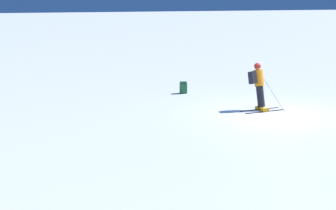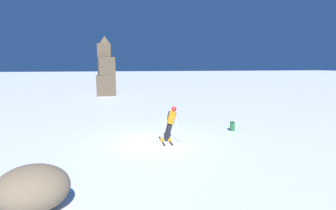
{
  "view_description": "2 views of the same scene",
  "coord_description": "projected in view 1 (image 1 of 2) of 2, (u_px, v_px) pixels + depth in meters",
  "views": [
    {
      "loc": [
        -12.74,
        9.97,
        3.85
      ],
      "look_at": [
        0.09,
        3.99,
        0.7
      ],
      "focal_mm": 50.0,
      "sensor_mm": 36.0,
      "label": 1
    },
    {
      "loc": [
        -2.08,
        -11.93,
        3.62
      ],
      "look_at": [
        1.72,
        3.99,
        1.13
      ],
      "focal_mm": 28.0,
      "sensor_mm": 36.0,
      "label": 2
    }
  ],
  "objects": [
    {
      "name": "ground_plane",
      "position": [
        273.0,
        114.0,
        16.21
      ],
      "size": [
        300.0,
        300.0,
        0.0
      ],
      "primitive_type": "plane",
      "color": "white"
    },
    {
      "name": "spare_backpack",
      "position": [
        183.0,
        88.0,
        19.89
      ],
      "size": [
        0.3,
        0.35,
        0.5
      ],
      "rotation": [
        0.0,
        0.0,
        4.38
      ],
      "color": "#236633",
      "rests_on": "ground"
    },
    {
      "name": "skier",
      "position": [
        259.0,
        84.0,
        16.79
      ],
      "size": [
        1.29,
        1.62,
        1.71
      ],
      "rotation": [
        0.0,
        0.0,
        -0.04
      ],
      "color": "black",
      "rests_on": "ground"
    }
  ]
}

